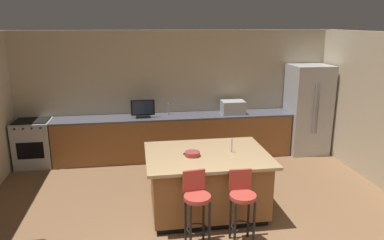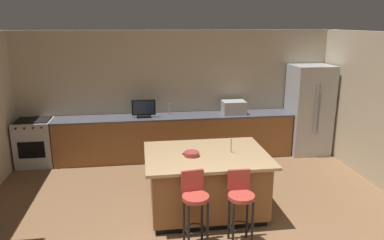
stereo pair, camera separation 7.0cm
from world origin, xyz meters
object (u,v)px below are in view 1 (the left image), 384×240
tv_monitor (143,109)px  bar_stool_left (197,203)px  fruit_bowl (192,154)px  cell_phone (194,155)px  kitchen_island (207,182)px  tv_remote (189,155)px  bar_stool_right (242,201)px  microwave (233,107)px  range_oven (34,143)px  refrigerator (307,109)px

tv_monitor → bar_stool_left: 3.22m
fruit_bowl → bar_stool_left: bearing=-95.0°
cell_phone → fruit_bowl: bearing=-168.1°
kitchen_island → cell_phone: bearing=-169.1°
bar_stool_left → cell_phone: size_ratio=6.64×
fruit_bowl → tv_remote: (-0.05, 0.03, -0.02)m
tv_monitor → bar_stool_right: size_ratio=0.49×
bar_stool_right → fruit_bowl: fruit_bowl is taller
tv_monitor → microwave: bearing=1.6°
kitchen_island → bar_stool_left: (-0.30, -0.85, 0.13)m
kitchen_island → bar_stool_right: size_ratio=1.85×
tv_remote → tv_monitor: bearing=59.4°
cell_phone → bar_stool_right: bearing=-90.4°
tv_remote → cell_phone: bearing=-50.1°
tv_remote → kitchen_island: bearing=-38.5°
cell_phone → tv_remote: bearing=143.9°
tv_monitor → cell_phone: bearing=-73.7°
fruit_bowl → tv_monitor: bearing=105.5°
microwave → cell_phone: bearing=-117.2°
bar_stool_left → fruit_bowl: bar_stool_left is taller
kitchen_island → range_oven: (-3.05, 2.33, -0.01)m
refrigerator → tv_remote: (-2.95, -2.30, -0.02)m
microwave → tv_monitor: 1.89m
kitchen_island → refrigerator: (2.67, 2.27, 0.49)m
bar_stool_right → tv_monitor: bearing=111.5°
bar_stool_left → bar_stool_right: size_ratio=1.02×
bar_stool_right → tv_remote: bearing=125.3°
tv_remote → microwave: bearing=16.2°
tv_monitor → fruit_bowl: bearing=-74.5°
refrigerator → kitchen_island: bearing=-139.7°
refrigerator → cell_phone: 3.68m
range_oven → bar_stool_left: bar_stool_left is taller
bar_stool_right → tv_remote: size_ratio=5.73×
kitchen_island → tv_monitor: size_ratio=3.78×
refrigerator → bar_stool_right: refrigerator is taller
bar_stool_right → fruit_bowl: 1.03m
microwave → bar_stool_right: (-0.72, -3.19, -0.47)m
bar_stool_right → fruit_bowl: bearing=123.9°
range_oven → tv_remote: (2.78, -2.36, 0.47)m
range_oven → bar_stool_right: (3.34, -3.19, 0.12)m
kitchen_island → tv_remote: tv_remote is taller
kitchen_island → fruit_bowl: 0.54m
fruit_bowl → tv_remote: fruit_bowl is taller
refrigerator → cell_phone: (-2.88, -2.30, -0.03)m
range_oven → bar_stool_right: bearing=-43.7°
kitchen_island → tv_monitor: bearing=111.1°
kitchen_island → microwave: size_ratio=3.76×
range_oven → bar_stool_left: 4.21m
range_oven → cell_phone: bearing=-39.7°
tv_monitor → fruit_bowl: size_ratio=2.18×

